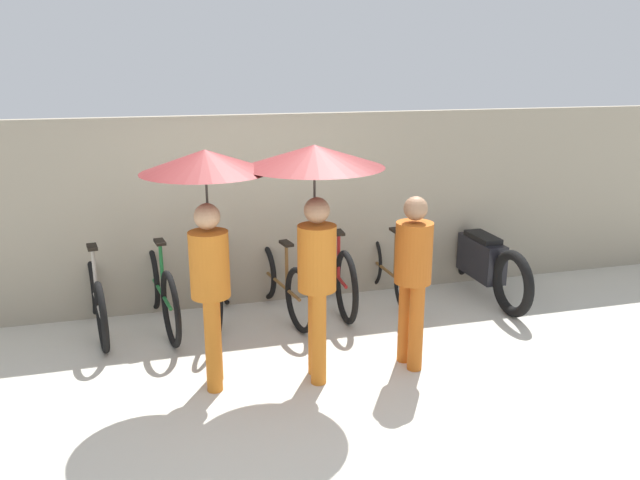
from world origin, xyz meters
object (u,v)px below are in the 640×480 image
object	(u,v)px
pedestrian_trailing	(413,270)
motorcycle	(481,261)
pedestrian_leading	(207,201)
parked_bicycle_1	(160,290)
pedestrian_center	(315,191)
parked_bicycle_5	(388,269)
parked_bicycle_3	(281,283)
parked_bicycle_2	(222,284)
parked_bicycle_4	(334,271)
parked_bicycle_0	(96,297)

from	to	relation	value
pedestrian_trailing	motorcycle	bearing A→B (deg)	36.18
pedestrian_leading	parked_bicycle_1	bearing A→B (deg)	115.13
motorcycle	pedestrian_center	bearing A→B (deg)	119.74
parked_bicycle_5	pedestrian_center	distance (m)	2.28
parked_bicycle_5	pedestrian_leading	world-z (taller)	pedestrian_leading
parked_bicycle_3	pedestrian_leading	distance (m)	1.96
parked_bicycle_2	pedestrian_leading	size ratio (longest dim) A/B	0.87
parked_bicycle_2	motorcycle	xyz separation A→B (m)	(2.98, -0.04, 0.01)
parked_bicycle_4	parked_bicycle_3	bearing A→B (deg)	99.17
motorcycle	parked_bicycle_4	bearing A→B (deg)	86.05
parked_bicycle_0	pedestrian_trailing	distance (m)	3.17
parked_bicycle_3	parked_bicycle_5	xyz separation A→B (m)	(1.25, 0.06, 0.02)
pedestrian_leading	parked_bicycle_3	bearing A→B (deg)	64.60
parked_bicycle_0	pedestrian_center	size ratio (longest dim) A/B	0.84
parked_bicycle_1	pedestrian_trailing	bearing A→B (deg)	-134.23
parked_bicycle_2	pedestrian_center	xyz separation A→B (m)	(0.64, -1.38, 1.23)
parked_bicycle_2	pedestrian_leading	xyz separation A→B (m)	(-0.22, -1.27, 1.17)
parked_bicycle_1	parked_bicycle_5	bearing A→B (deg)	-98.02
parked_bicycle_1	motorcycle	size ratio (longest dim) A/B	0.87
parked_bicycle_3	pedestrian_trailing	xyz separation A→B (m)	(0.86, -1.47, 0.54)
parked_bicycle_1	pedestrian_leading	size ratio (longest dim) A/B	0.90
parked_bicycle_1	pedestrian_leading	distance (m)	1.80
parked_bicycle_3	pedestrian_trailing	distance (m)	1.79
parked_bicycle_3	parked_bicycle_4	bearing A→B (deg)	-92.86
parked_bicycle_5	parked_bicycle_2	bearing A→B (deg)	90.18
parked_bicycle_3	parked_bicycle_4	size ratio (longest dim) A/B	0.97
parked_bicycle_4	parked_bicycle_2	bearing A→B (deg)	96.14
parked_bicycle_5	pedestrian_trailing	bearing A→B (deg)	164.02
parked_bicycle_3	parked_bicycle_5	world-z (taller)	parked_bicycle_5
parked_bicycle_2	parked_bicycle_4	distance (m)	1.25
parked_bicycle_3	parked_bicycle_4	world-z (taller)	parked_bicycle_4
parked_bicycle_4	pedestrian_center	bearing A→B (deg)	159.72
parked_bicycle_4	pedestrian_center	world-z (taller)	pedestrian_center
pedestrian_leading	parked_bicycle_0	bearing A→B (deg)	135.60
pedestrian_leading	parked_bicycle_4	bearing A→B (deg)	50.67
parked_bicycle_3	motorcycle	world-z (taller)	parked_bicycle_3
parked_bicycle_1	pedestrian_leading	bearing A→B (deg)	-171.69
parked_bicycle_0	parked_bicycle_5	world-z (taller)	parked_bicycle_0
parked_bicycle_2	pedestrian_center	size ratio (longest dim) A/B	0.86
parked_bicycle_1	pedestrian_trailing	xyz separation A→B (m)	(2.11, -1.49, 0.51)
parked_bicycle_2	parked_bicycle_4	world-z (taller)	parked_bicycle_2
pedestrian_trailing	parked_bicycle_1	bearing A→B (deg)	137.18
pedestrian_leading	pedestrian_trailing	size ratio (longest dim) A/B	1.27
parked_bicycle_0	pedestrian_leading	xyz separation A→B (m)	(1.03, -1.33, 1.21)
parked_bicycle_0	pedestrian_leading	distance (m)	2.07
parked_bicycle_0	parked_bicycle_3	distance (m)	1.87
motorcycle	parked_bicycle_2	bearing A→B (deg)	89.28
parked_bicycle_0	parked_bicycle_2	world-z (taller)	parked_bicycle_2
parked_bicycle_3	parked_bicycle_4	xyz separation A→B (m)	(0.62, 0.07, 0.05)
parked_bicycle_3	pedestrian_leading	world-z (taller)	pedestrian_leading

